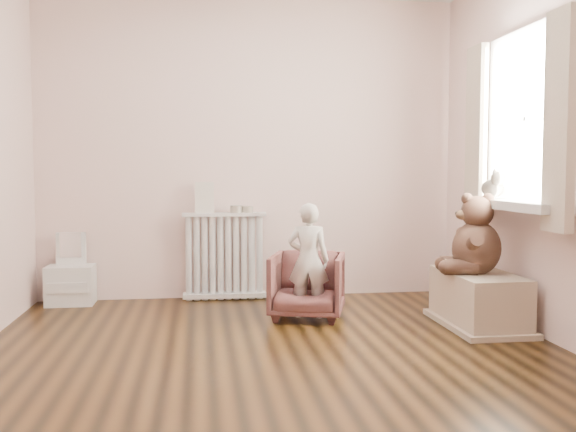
{
  "coord_description": "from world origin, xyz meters",
  "views": [
    {
      "loc": [
        -0.43,
        -3.78,
        1.1
      ],
      "look_at": [
        0.15,
        0.45,
        0.8
      ],
      "focal_mm": 40.0,
      "sensor_mm": 36.0,
      "label": 1
    }
  ],
  "objects": [
    {
      "name": "curtain_left",
      "position": [
        1.65,
        -0.27,
        1.39
      ],
      "size": [
        0.06,
        0.26,
        1.3
      ],
      "primitive_type": "cube",
      "color": "beige",
      "rests_on": "right_wall"
    },
    {
      "name": "floor",
      "position": [
        0.0,
        0.0,
        0.0
      ],
      "size": [
        3.6,
        3.6,
        0.01
      ],
      "primitive_type": "cube",
      "color": "black",
      "rests_on": "ground"
    },
    {
      "name": "front_wall",
      "position": [
        0.0,
        -1.8,
        1.3
      ],
      "size": [
        3.6,
        0.02,
        2.6
      ],
      "primitive_type": "cube",
      "color": "white",
      "rests_on": "ground"
    },
    {
      "name": "window_sill",
      "position": [
        1.67,
        0.3,
        0.87
      ],
      "size": [
        0.22,
        1.1,
        0.06
      ],
      "primitive_type": "cube",
      "color": "silver",
      "rests_on": "right_wall"
    },
    {
      "name": "teddy_bear",
      "position": [
        1.49,
        0.47,
        0.67
      ],
      "size": [
        0.51,
        0.43,
        0.55
      ],
      "primitive_type": null,
      "rotation": [
        0.0,
        0.0,
        -0.21
      ],
      "color": "#362218",
      "rests_on": "toy_bench"
    },
    {
      "name": "curtain_right",
      "position": [
        1.65,
        0.87,
        1.39
      ],
      "size": [
        0.06,
        0.26,
        1.3
      ],
      "primitive_type": "cube",
      "color": "beige",
      "rests_on": "right_wall"
    },
    {
      "name": "armchair",
      "position": [
        0.36,
        0.9,
        0.25
      ],
      "size": [
        0.66,
        0.67,
        0.49
      ],
      "primitive_type": "imported",
      "rotation": [
        0.0,
        0.0,
        -0.3
      ],
      "color": "brown",
      "rests_on": "floor"
    },
    {
      "name": "toy_vanity",
      "position": [
        -1.5,
        1.65,
        0.28
      ],
      "size": [
        0.38,
        0.27,
        0.59
      ],
      "primitive_type": "cube",
      "color": "silver",
      "rests_on": "floor"
    },
    {
      "name": "tin_a",
      "position": [
        -0.13,
        1.68,
        0.78
      ],
      "size": [
        0.1,
        0.1,
        0.06
      ],
      "primitive_type": "cylinder",
      "color": "#A59E8C",
      "rests_on": "radiator"
    },
    {
      "name": "child",
      "position": [
        0.36,
        0.85,
        0.44
      ],
      "size": [
        0.35,
        0.28,
        0.85
      ],
      "primitive_type": "imported",
      "rotation": [
        0.0,
        0.0,
        2.85
      ],
      "color": "silver",
      "rests_on": "armchair"
    },
    {
      "name": "tin_b",
      "position": [
        -0.03,
        1.68,
        0.77
      ],
      "size": [
        0.09,
        0.09,
        0.05
      ],
      "primitive_type": "cylinder",
      "color": "#A59E8C",
      "rests_on": "radiator"
    },
    {
      "name": "toy_bench",
      "position": [
        1.52,
        0.48,
        0.2
      ],
      "size": [
        0.43,
        0.81,
        0.38
      ],
      "primitive_type": "cube",
      "color": "#BCAB8F",
      "rests_on": "floor"
    },
    {
      "name": "plush_cat",
      "position": [
        1.66,
        0.59,
        1.0
      ],
      "size": [
        0.23,
        0.28,
        0.21
      ],
      "primitive_type": null,
      "rotation": [
        0.0,
        0.0,
        -0.38
      ],
      "color": "slate",
      "rests_on": "window_sill"
    },
    {
      "name": "radiator",
      "position": [
        -0.23,
        1.68,
        0.39
      ],
      "size": [
        0.71,
        0.13,
        0.75
      ],
      "primitive_type": "cube",
      "color": "silver",
      "rests_on": "floor"
    },
    {
      "name": "back_wall",
      "position": [
        0.0,
        1.8,
        1.3
      ],
      "size": [
        3.6,
        0.02,
        2.6
      ],
      "primitive_type": "cube",
      "color": "white",
      "rests_on": "ground"
    },
    {
      "name": "paper_doll",
      "position": [
        -0.39,
        1.68,
        0.88
      ],
      "size": [
        0.16,
        0.01,
        0.26
      ],
      "primitive_type": "cube",
      "color": "beige",
      "rests_on": "radiator"
    },
    {
      "name": "window",
      "position": [
        1.76,
        0.3,
        1.45
      ],
      "size": [
        0.03,
        0.9,
        1.1
      ],
      "primitive_type": "cube",
      "color": "white",
      "rests_on": "right_wall"
    },
    {
      "name": "right_wall",
      "position": [
        1.8,
        0.0,
        1.3
      ],
      "size": [
        0.02,
        3.6,
        2.6
      ],
      "primitive_type": "cube",
      "color": "white",
      "rests_on": "ground"
    }
  ]
}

